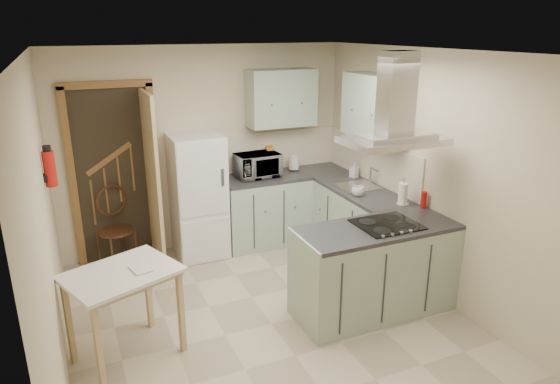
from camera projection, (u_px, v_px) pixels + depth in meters
name	position (u px, v px, depth m)	size (l,w,h in m)	color
floor	(271.00, 324.00, 4.76)	(4.20, 4.20, 0.00)	#C0B095
ceiling	(270.00, 52.00, 3.97)	(4.20, 4.20, 0.00)	silver
back_wall	(206.00, 149.00, 6.19)	(3.60, 3.60, 0.00)	beige
left_wall	(46.00, 233.00, 3.68)	(4.20, 4.20, 0.00)	beige
right_wall	(434.00, 177.00, 5.05)	(4.20, 4.20, 0.00)	beige
doorway	(115.00, 175.00, 5.81)	(1.10, 0.12, 2.10)	brown
fridge	(198.00, 196.00, 6.01)	(0.60, 0.60, 1.50)	white
counter_back	(264.00, 210.00, 6.43)	(1.08, 0.60, 0.90)	#9EB2A0
counter_right	(348.00, 217.00, 6.16)	(0.60, 1.95, 0.90)	#9EB2A0
splashback	(277.00, 150.00, 6.57)	(1.68, 0.02, 0.50)	beige
wall_cabinet_back	(281.00, 98.00, 6.21)	(0.85, 0.35, 0.70)	#9EB2A0
wall_cabinet_right	(376.00, 107.00, 5.53)	(0.35, 0.90, 0.70)	#9EB2A0
peninsula	(375.00, 269.00, 4.85)	(1.55, 0.65, 0.90)	#9EB2A0
hob	(387.00, 224.00, 4.74)	(0.58, 0.50, 0.01)	black
extractor_hood	(393.00, 140.00, 4.49)	(0.90, 0.55, 0.10)	silver
sink	(357.00, 186.00, 5.87)	(0.45, 0.40, 0.01)	silver
fire_extinguisher	(50.00, 169.00, 4.40)	(0.10, 0.10, 0.32)	#B2140F
drop_leaf_table	(126.00, 315.00, 4.17)	(0.86, 0.65, 0.81)	#DEC988
bentwood_chair	(116.00, 231.00, 5.79)	(0.39, 0.39, 0.87)	#4D2C19
microwave	(258.00, 165.00, 6.22)	(0.53, 0.36, 0.30)	black
kettle	(294.00, 163.00, 6.52)	(0.14, 0.14, 0.21)	silver
cereal_box	(269.00, 159.00, 6.47)	(0.09, 0.22, 0.33)	orange
soap_bottle	(354.00, 170.00, 6.22)	(0.08, 0.09, 0.19)	silver
paper_towel	(403.00, 194.00, 5.25)	(0.10, 0.10, 0.25)	white
cup	(358.00, 191.00, 5.54)	(0.14, 0.14, 0.11)	silver
red_bottle	(424.00, 200.00, 5.16)	(0.06, 0.06, 0.18)	#AC140E
book	(132.00, 267.00, 4.02)	(0.14, 0.20, 0.09)	#993342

